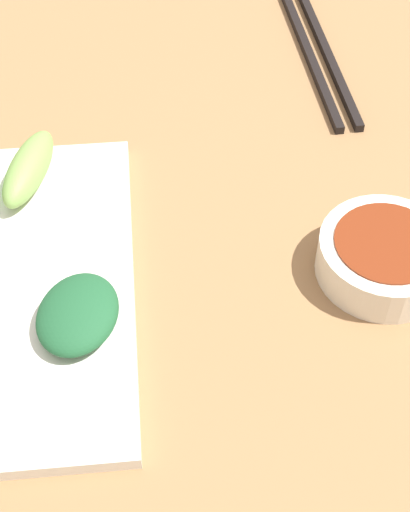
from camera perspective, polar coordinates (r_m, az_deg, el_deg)
tabletop at (r=0.59m, az=-4.32°, el=-2.61°), size 2.10×2.10×0.02m
sauce_bowl at (r=0.59m, az=13.27°, el=0.04°), size 0.10×0.10×0.03m
serving_plate at (r=0.59m, az=-13.37°, el=-2.31°), size 0.16×0.30×0.01m
broccoli_stalk_0 at (r=0.64m, az=-13.03°, el=6.39°), size 0.05×0.09×0.03m
broccoli_leafy_1 at (r=0.54m, az=-9.48°, el=-4.28°), size 0.07×0.08×0.02m
chopsticks at (r=0.80m, az=8.48°, el=14.56°), size 0.04×0.23×0.01m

